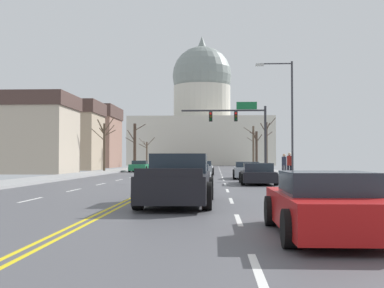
{
  "coord_description": "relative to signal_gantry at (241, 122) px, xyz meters",
  "views": [
    {
      "loc": [
        2.96,
        -30.42,
        1.45
      ],
      "look_at": [
        0.14,
        28.08,
        3.19
      ],
      "focal_mm": 45.38,
      "sensor_mm": 36.0,
      "label": 1
    }
  ],
  "objects": [
    {
      "name": "pedestrian_01",
      "position": [
        2.69,
        -11.56,
        -3.72
      ],
      "size": [
        0.35,
        0.34,
        1.71
      ],
      "color": "black",
      "rests_on": "ground"
    },
    {
      "name": "flank_building_00",
      "position": [
        -22.03,
        14.9,
        -0.47
      ],
      "size": [
        10.41,
        7.29,
        8.56
      ],
      "color": "tan",
      "rests_on": "ground"
    },
    {
      "name": "bare_tree_04",
      "position": [
        3.26,
        22.01,
        -1.93
      ],
      "size": [
        1.71,
        2.52,
        5.09
      ],
      "color": "#423328",
      "rests_on": "ground"
    },
    {
      "name": "sedan_near_05",
      "position": [
        -0.34,
        -35.94,
        -4.25
      ],
      "size": [
        1.97,
        4.27,
        1.2
      ],
      "color": "#B71414",
      "rests_on": "ground"
    },
    {
      "name": "bare_tree_05",
      "position": [
        -14.3,
        6.19,
        -1.72
      ],
      "size": [
        2.38,
        2.3,
        5.78
      ],
      "color": "#4C3D2D",
      "rests_on": "ground"
    },
    {
      "name": "sedan_oncoming_00",
      "position": [
        -10.61,
        7.02,
        -4.23
      ],
      "size": [
        2.08,
        4.62,
        1.21
      ],
      "color": "#1E7247",
      "rests_on": "ground"
    },
    {
      "name": "bare_tree_02",
      "position": [
        3.06,
        7.23,
        -1.95
      ],
      "size": [
        1.67,
        1.51,
        5.67
      ],
      "color": "#423328",
      "rests_on": "ground"
    },
    {
      "name": "bare_tree_03",
      "position": [
        -14.06,
        36.78,
        -2.29
      ],
      "size": [
        2.8,
        0.7,
        4.91
      ],
      "color": "brown",
      "rests_on": "ground"
    },
    {
      "name": "pickup_truck_near_04",
      "position": [
        -3.6,
        -29.68,
        -4.09
      ],
      "size": [
        2.26,
        5.69,
        1.61
      ],
      "color": "black",
      "rests_on": "ground"
    },
    {
      "name": "sedan_oncoming_01",
      "position": [
        -7.06,
        15.66,
        -4.22
      ],
      "size": [
        2.03,
        4.49,
        1.27
      ],
      "color": "navy",
      "rests_on": "ground"
    },
    {
      "name": "pedestrian_00",
      "position": [
        2.59,
        -9.64,
        -3.75
      ],
      "size": [
        0.35,
        0.34,
        1.65
      ],
      "color": "#33333D",
      "rests_on": "ground"
    },
    {
      "name": "sedan_near_00",
      "position": [
        -3.52,
        -3.04,
        -4.23
      ],
      "size": [
        2.01,
        4.5,
        1.23
      ],
      "color": "#9EA3A8",
      "rests_on": "ground"
    },
    {
      "name": "street_lamp_right",
      "position": [
        2.5,
        -11.93,
        0.07
      ],
      "size": [
        2.54,
        0.24,
        7.95
      ],
      "color": "#333338",
      "rests_on": "ground"
    },
    {
      "name": "sedan_oncoming_02",
      "position": [
        -7.33,
        26.14,
        -4.26
      ],
      "size": [
        2.0,
        4.48,
        1.19
      ],
      "color": "#1E7247",
      "rests_on": "ground"
    },
    {
      "name": "ground",
      "position": [
        -5.36,
        -14.73,
        -4.79
      ],
      "size": [
        20.0,
        180.0,
        0.2
      ],
      "color": "#4F4F54"
    },
    {
      "name": "bare_tree_01",
      "position": [
        -13.28,
        19.81,
        -1.52
      ],
      "size": [
        2.72,
        1.86,
        6.02
      ],
      "color": "#423328",
      "rests_on": "ground"
    },
    {
      "name": "sedan_near_01",
      "position": [
        -0.14,
        -10.27,
        -4.24
      ],
      "size": [
        2.13,
        4.66,
        1.21
      ],
      "color": "#9EA3A8",
      "rests_on": "ground"
    },
    {
      "name": "flank_building_01",
      "position": [
        -22.49,
        30.99,
        0.08
      ],
      "size": [
        9.06,
        10.15,
        9.66
      ],
      "color": "#8C6656",
      "rests_on": "ground"
    },
    {
      "name": "sedan_near_02",
      "position": [
        -0.02,
        -17.59,
        -4.24
      ],
      "size": [
        2.05,
        4.7,
        1.19
      ],
      "color": "black",
      "rests_on": "ground"
    },
    {
      "name": "sedan_near_03",
      "position": [
        -3.46,
        -23.56,
        -4.25
      ],
      "size": [
        1.92,
        4.52,
        1.18
      ],
      "color": "#9EA3A8",
      "rests_on": "ground"
    },
    {
      "name": "flank_building_02",
      "position": [
        -20.9,
        1.11,
        -0.92
      ],
      "size": [
        9.27,
        7.07,
        7.68
      ],
      "color": "#B2A38E",
      "rests_on": "ground"
    },
    {
      "name": "signal_gantry",
      "position": [
        0.0,
        0.0,
        0.0
      ],
      "size": [
        7.91,
        0.41,
        6.58
      ],
      "color": "#28282D",
      "rests_on": "ground"
    },
    {
      "name": "bare_tree_00",
      "position": [
        3.59,
        31.59,
        -1.36
      ],
      "size": [
        2.39,
        1.35,
        6.42
      ],
      "color": "brown",
      "rests_on": "ground"
    },
    {
      "name": "capitol_building",
      "position": [
        -5.36,
        62.52,
        4.72
      ],
      "size": [
        30.07,
        21.16,
        28.84
      ],
      "color": "beige",
      "rests_on": "ground"
    }
  ]
}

